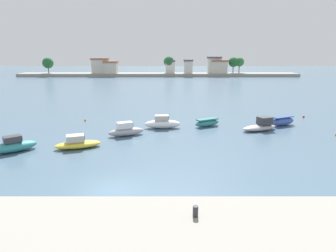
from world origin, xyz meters
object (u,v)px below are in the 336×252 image
at_px(moored_boat_1, 79,143).
at_px(mooring_buoy_1, 305,117).
at_px(mooring_bollard, 197,211).
at_px(moored_boat_0, 15,146).
at_px(moored_boat_3, 164,123).
at_px(moored_boat_2, 127,130).
at_px(mooring_buoy_2, 266,122).
at_px(moored_boat_5, 262,126).
at_px(moored_boat_6, 284,121).
at_px(mooring_buoy_0, 86,120).
at_px(moored_boat_4, 208,123).

bearing_deg(moored_boat_1, mooring_buoy_1, 6.43).
distance_m(mooring_bollard, moored_boat_0, 22.08).
xyz_separation_m(moored_boat_3, mooring_buoy_1, (20.74, 6.22, -0.49)).
bearing_deg(mooring_buoy_1, mooring_bollard, -121.93).
distance_m(moored_boat_2, mooring_buoy_2, 19.30).
bearing_deg(moored_boat_5, mooring_bollard, -135.32).
distance_m(mooring_bollard, mooring_buoy_1, 35.67).
relative_size(moored_boat_1, moored_boat_5, 0.96).
relative_size(moored_boat_5, moored_boat_6, 1.28).
xyz_separation_m(mooring_buoy_0, mooring_buoy_1, (31.70, 2.13, 0.03)).
xyz_separation_m(moored_boat_4, mooring_buoy_2, (8.20, 2.22, -0.36)).
bearing_deg(mooring_buoy_2, mooring_buoy_1, 24.03).
height_order(moored_boat_4, mooring_buoy_0, moored_boat_4).
height_order(moored_boat_3, moored_boat_5, moored_boat_3).
relative_size(moored_boat_0, moored_boat_1, 0.93).
bearing_deg(moored_boat_6, mooring_buoy_2, 108.77).
relative_size(moored_boat_0, moored_boat_4, 1.19).
xyz_separation_m(moored_boat_2, moored_boat_3, (4.13, 3.41, 0.03)).
height_order(moored_boat_3, mooring_buoy_0, moored_boat_3).
bearing_deg(moored_boat_1, mooring_buoy_2, 6.99).
xyz_separation_m(moored_boat_3, moored_boat_4, (5.79, 0.99, -0.17)).
distance_m(moored_boat_4, mooring_buoy_1, 15.85).
height_order(moored_boat_4, mooring_buoy_1, moored_boat_4).
xyz_separation_m(mooring_bollard, mooring_buoy_1, (18.83, 30.21, -2.27)).
height_order(moored_boat_6, mooring_buoy_0, moored_boat_6).
bearing_deg(moored_boat_5, moored_boat_3, 153.61).
relative_size(mooring_bollard, moored_boat_2, 0.12).
height_order(moored_boat_2, moored_boat_5, moored_boat_5).
height_order(moored_boat_2, mooring_buoy_2, moored_boat_2).
relative_size(moored_boat_0, mooring_buoy_0, 16.29).
distance_m(moored_boat_1, moored_boat_6, 25.83).
relative_size(moored_boat_2, moored_boat_5, 0.87).
relative_size(moored_boat_1, mooring_buoy_1, 14.72).
height_order(moored_boat_1, moored_boat_5, moored_boat_5).
relative_size(moored_boat_0, mooring_buoy_2, 18.13).
distance_m(moored_boat_0, moored_boat_6, 31.69).
bearing_deg(mooring_bollard, moored_boat_0, 137.08).
distance_m(mooring_bollard, moored_boat_1, 19.18).
bearing_deg(moored_boat_0, mooring_bollard, -80.60).
bearing_deg(moored_boat_4, mooring_buoy_2, -12.74).
height_order(moored_boat_1, moored_boat_6, moored_boat_1).
bearing_deg(moored_boat_6, moored_boat_2, 168.51).
distance_m(moored_boat_3, mooring_buoy_0, 11.71).
relative_size(moored_boat_2, mooring_buoy_0, 16.05).
bearing_deg(moored_boat_2, moored_boat_1, -156.20).
relative_size(moored_boat_5, mooring_buoy_0, 18.38).
height_order(mooring_bollard, moored_boat_3, mooring_bollard).
relative_size(moored_boat_0, moored_boat_5, 0.89).
relative_size(moored_boat_1, mooring_buoy_2, 19.56).
xyz_separation_m(moored_boat_1, mooring_buoy_0, (-2.60, 12.00, -0.36)).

